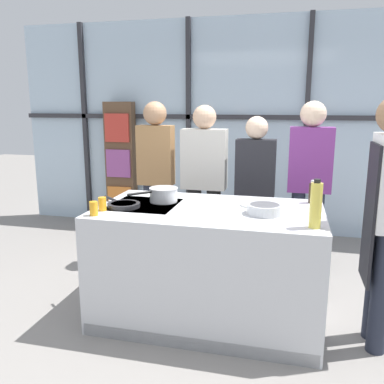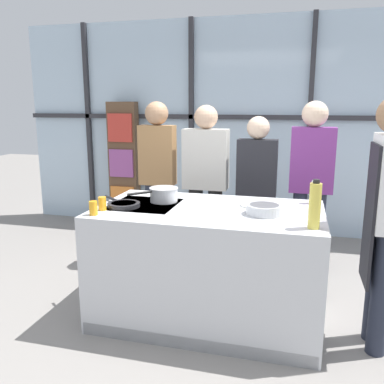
{
  "view_description": "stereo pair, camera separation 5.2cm",
  "coord_description": "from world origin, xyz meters",
  "px_view_note": "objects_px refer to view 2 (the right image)",
  "views": [
    {
      "loc": [
        0.6,
        -3.0,
        1.72
      ],
      "look_at": [
        -0.16,
        0.1,
        1.02
      ],
      "focal_mm": 38.0,
      "sensor_mm": 36.0,
      "label": 1
    },
    {
      "loc": [
        0.65,
        -2.98,
        1.72
      ],
      "look_at": [
        -0.16,
        0.1,
        1.02
      ],
      "focal_mm": 38.0,
      "sensor_mm": 36.0,
      "label": 2
    }
  ],
  "objects_px": {
    "spectator_far_right": "(311,178)",
    "juice_glass_near": "(93,208)",
    "spectator_center_left": "(206,178)",
    "juice_glass_far": "(102,204)",
    "mixing_bowl": "(264,209)",
    "saucepan": "(164,194)",
    "oil_bottle": "(315,205)",
    "spectator_center_right": "(256,185)",
    "white_plate": "(255,205)",
    "frying_pan": "(123,204)",
    "spectator_far_left": "(158,170)",
    "pepper_grinder": "(313,193)"
  },
  "relations": [
    {
      "from": "mixing_bowl",
      "to": "juice_glass_far",
      "type": "height_order",
      "value": "juice_glass_far"
    },
    {
      "from": "spectator_center_left",
      "to": "frying_pan",
      "type": "height_order",
      "value": "spectator_center_left"
    },
    {
      "from": "spectator_center_left",
      "to": "white_plate",
      "type": "height_order",
      "value": "spectator_center_left"
    },
    {
      "from": "mixing_bowl",
      "to": "spectator_center_left",
      "type": "bearing_deg",
      "value": 121.89
    },
    {
      "from": "spectator_far_right",
      "to": "juice_glass_near",
      "type": "distance_m",
      "value": 2.12
    },
    {
      "from": "frying_pan",
      "to": "juice_glass_near",
      "type": "height_order",
      "value": "juice_glass_near"
    },
    {
      "from": "juice_glass_far",
      "to": "spectator_far_right",
      "type": "bearing_deg",
      "value": 39.99
    },
    {
      "from": "frying_pan",
      "to": "white_plate",
      "type": "xyz_separation_m",
      "value": [
        1.0,
        0.29,
        -0.01
      ]
    },
    {
      "from": "spectator_far_right",
      "to": "juice_glass_near",
      "type": "relative_size",
      "value": 16.78
    },
    {
      "from": "white_plate",
      "to": "juice_glass_far",
      "type": "relative_size",
      "value": 2.28
    },
    {
      "from": "spectator_center_left",
      "to": "spectator_center_right",
      "type": "relative_size",
      "value": 1.07
    },
    {
      "from": "saucepan",
      "to": "mixing_bowl",
      "type": "height_order",
      "value": "saucepan"
    },
    {
      "from": "mixing_bowl",
      "to": "juice_glass_near",
      "type": "distance_m",
      "value": 1.25
    },
    {
      "from": "mixing_bowl",
      "to": "oil_bottle",
      "type": "bearing_deg",
      "value": -37.69
    },
    {
      "from": "frying_pan",
      "to": "juice_glass_near",
      "type": "xyz_separation_m",
      "value": [
        -0.11,
        -0.28,
        0.03
      ]
    },
    {
      "from": "spectator_center_left",
      "to": "saucepan",
      "type": "bearing_deg",
      "value": 80.94
    },
    {
      "from": "spectator_center_right",
      "to": "saucepan",
      "type": "xyz_separation_m",
      "value": [
        -0.67,
        -0.92,
        0.07
      ]
    },
    {
      "from": "spectator_center_right",
      "to": "white_plate",
      "type": "xyz_separation_m",
      "value": [
        0.08,
        -0.87,
        0.01
      ]
    },
    {
      "from": "white_plate",
      "to": "mixing_bowl",
      "type": "bearing_deg",
      "value": -68.85
    },
    {
      "from": "spectator_far_left",
      "to": "white_plate",
      "type": "relative_size",
      "value": 7.34
    },
    {
      "from": "spectator_center_left",
      "to": "spectator_far_left",
      "type": "bearing_deg",
      "value": 0.0
    },
    {
      "from": "white_plate",
      "to": "spectator_far_right",
      "type": "bearing_deg",
      "value": 62.81
    },
    {
      "from": "spectator_far_left",
      "to": "oil_bottle",
      "type": "distance_m",
      "value": 2.08
    },
    {
      "from": "frying_pan",
      "to": "white_plate",
      "type": "distance_m",
      "value": 1.04
    },
    {
      "from": "spectator_far_left",
      "to": "mixing_bowl",
      "type": "bearing_deg",
      "value": 137.53
    },
    {
      "from": "juice_glass_far",
      "to": "spectator_center_left",
      "type": "bearing_deg",
      "value": 68.65
    },
    {
      "from": "white_plate",
      "to": "pepper_grinder",
      "type": "distance_m",
      "value": 0.49
    },
    {
      "from": "frying_pan",
      "to": "saucepan",
      "type": "height_order",
      "value": "saucepan"
    },
    {
      "from": "mixing_bowl",
      "to": "juice_glass_near",
      "type": "relative_size",
      "value": 2.54
    },
    {
      "from": "spectator_far_left",
      "to": "spectator_center_right",
      "type": "bearing_deg",
      "value": -180.0
    },
    {
      "from": "saucepan",
      "to": "pepper_grinder",
      "type": "distance_m",
      "value": 1.22
    },
    {
      "from": "spectator_far_right",
      "to": "oil_bottle",
      "type": "height_order",
      "value": "spectator_far_right"
    },
    {
      "from": "oil_bottle",
      "to": "juice_glass_far",
      "type": "relative_size",
      "value": 3.12
    },
    {
      "from": "spectator_center_left",
      "to": "spectator_far_right",
      "type": "distance_m",
      "value": 1.05
    },
    {
      "from": "oil_bottle",
      "to": "mixing_bowl",
      "type": "bearing_deg",
      "value": 142.31
    },
    {
      "from": "spectator_center_left",
      "to": "juice_glass_far",
      "type": "distance_m",
      "value": 1.4
    },
    {
      "from": "spectator_far_left",
      "to": "juice_glass_near",
      "type": "xyz_separation_m",
      "value": [
        0.01,
        -1.45,
        -0.05
      ]
    },
    {
      "from": "saucepan",
      "to": "oil_bottle",
      "type": "bearing_deg",
      "value": -20.96
    },
    {
      "from": "spectator_far_left",
      "to": "oil_bottle",
      "type": "xyz_separation_m",
      "value": [
        1.56,
        -1.38,
        0.05
      ]
    },
    {
      "from": "white_plate",
      "to": "spectator_center_left",
      "type": "bearing_deg",
      "value": 124.51
    },
    {
      "from": "spectator_center_right",
      "to": "white_plate",
      "type": "distance_m",
      "value": 0.87
    },
    {
      "from": "white_plate",
      "to": "juice_glass_near",
      "type": "bearing_deg",
      "value": -152.6
    },
    {
      "from": "oil_bottle",
      "to": "spectator_far_left",
      "type": "bearing_deg",
      "value": 138.52
    },
    {
      "from": "spectator_far_right",
      "to": "oil_bottle",
      "type": "distance_m",
      "value": 1.38
    },
    {
      "from": "spectator_center_right",
      "to": "saucepan",
      "type": "relative_size",
      "value": 4.5
    },
    {
      "from": "frying_pan",
      "to": "spectator_far_right",
      "type": "bearing_deg",
      "value": 38.84
    },
    {
      "from": "spectator_far_right",
      "to": "frying_pan",
      "type": "relative_size",
      "value": 4.46
    },
    {
      "from": "frying_pan",
      "to": "mixing_bowl",
      "type": "bearing_deg",
      "value": 2.8
    },
    {
      "from": "frying_pan",
      "to": "juice_glass_near",
      "type": "bearing_deg",
      "value": -111.19
    },
    {
      "from": "pepper_grinder",
      "to": "spectator_center_right",
      "type": "bearing_deg",
      "value": 127.7
    }
  ]
}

